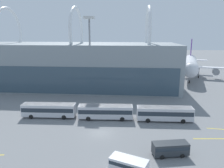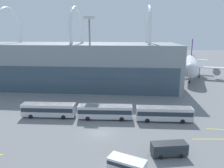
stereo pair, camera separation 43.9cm
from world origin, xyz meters
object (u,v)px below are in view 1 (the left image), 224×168
airliner_at_gate_near (53,66)px  service_van_foreground (170,148)px  airliner_at_gate_far (190,65)px  floodlight_mast (90,39)px  shuttle_bus_0 (49,109)px  shuttle_bus_2 (165,113)px  shuttle_bus_1 (106,111)px  service_van_crossing (129,164)px

airliner_at_gate_near → service_van_foreground: (39.94, -59.30, -4.00)m
airliner_at_gate_far → floodlight_mast: floodlight_mast is taller
shuttle_bus_0 → shuttle_bus_2: same height
shuttle_bus_1 → airliner_at_gate_far: bearing=54.9°
service_van_foreground → floodlight_mast: 41.16m
shuttle_bus_0 → service_van_crossing: bearing=-48.0°
shuttle_bus_1 → floodlight_mast: (-6.81, 18.75, 15.44)m
floodlight_mast → airliner_at_gate_near: bearing=128.7°
shuttle_bus_2 → airliner_at_gate_far: bearing=68.4°
shuttle_bus_2 → floodlight_mast: floodlight_mast is taller
airliner_at_gate_near → airliner_at_gate_far: bearing=82.7°
shuttle_bus_1 → service_van_foreground: 18.58m
shuttle_bus_1 → service_van_crossing: size_ratio=2.15×
airliner_at_gate_far → floodlight_mast: size_ratio=1.55×
airliner_at_gate_near → shuttle_bus_2: bearing=31.0°
airliner_at_gate_near → shuttle_bus_1: bearing=20.4°
service_van_foreground → shuttle_bus_1: bearing=118.7°
shuttle_bus_1 → floodlight_mast: 25.22m
airliner_at_gate_near → shuttle_bus_0: size_ratio=3.14×
shuttle_bus_0 → airliner_at_gate_far: bearing=46.1°
shuttle_bus_0 → service_van_foreground: (25.12, -14.18, -0.58)m
airliner_at_gate_near → shuttle_bus_1: (27.95, -45.11, -3.43)m
airliner_at_gate_near → airliner_at_gate_far: (58.87, 4.19, 0.51)m
airliner_at_gate_near → service_van_foreground: airliner_at_gate_near is taller
shuttle_bus_2 → floodlight_mast: bearing=135.0°
service_van_crossing → floodlight_mast: bearing=129.7°
airliner_at_gate_far → shuttle_bus_2: bearing=-5.7°
shuttle_bus_0 → floodlight_mast: size_ratio=0.52×
airliner_at_gate_near → service_van_foreground: 71.61m
airliner_at_gate_near → floodlight_mast: bearing=27.4°
airliner_at_gate_far → shuttle_bus_0: size_ratio=3.00×
service_van_crossing → shuttle_bus_0: bearing=155.9°
airliner_at_gate_far → service_van_crossing: 73.17m
service_van_crossing → floodlight_mast: floodlight_mast is taller
airliner_at_gate_near → shuttle_bus_1: airliner_at_gate_near is taller
shuttle_bus_0 → floodlight_mast: (6.33, 18.76, 15.44)m
floodlight_mast → service_van_foreground: bearing=-60.3°
airliner_at_gate_far → shuttle_bus_1: size_ratio=3.00×
shuttle_bus_0 → shuttle_bus_2: size_ratio=1.00×
airliner_at_gate_near → shuttle_bus_0: (14.82, -45.12, -3.43)m
airliner_at_gate_far → shuttle_bus_2: (-17.78, -49.29, -3.94)m
shuttle_bus_1 → service_van_crossing: (5.46, -19.15, -0.62)m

